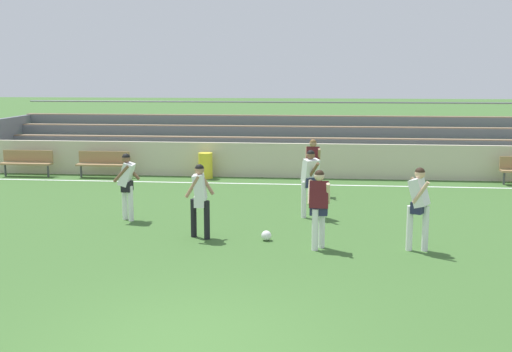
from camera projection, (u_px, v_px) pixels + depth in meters
ground_plane at (186, 342)px, 8.29m from camera, size 160.00×160.00×0.00m
field_line_sideline at (264, 184)px, 20.07m from camera, size 44.00×0.12×0.01m
sideline_wall at (267, 160)px, 21.28m from camera, size 48.00×0.16×1.19m
bleacher_stand at (331, 141)px, 23.30m from camera, size 25.38×3.66×2.42m
bench_far_right at (103, 162)px, 21.24m from camera, size 1.80×0.40×0.90m
bench_near_wall_gap at (27, 161)px, 21.50m from camera, size 1.80×0.40×0.90m
trash_bin at (206, 166)px, 21.08m from camera, size 0.48×0.48×0.88m
player_white_on_ball at (200, 195)px, 13.36m from camera, size 0.59×0.44×1.64m
player_dark_overlapping at (319, 202)px, 12.52m from camera, size 0.46×0.45×1.64m
player_white_trailing_run at (127, 181)px, 14.99m from camera, size 0.56×0.44×1.65m
player_dark_dropping_back at (313, 162)px, 18.05m from camera, size 0.44×0.58×1.66m
player_white_wide_left at (419, 201)px, 12.39m from camera, size 0.51×0.64×1.71m
player_white_deep_cover at (310, 177)px, 15.32m from camera, size 0.49×0.78×1.69m
soccer_ball at (266, 236)px, 13.29m from camera, size 0.22×0.22×0.22m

